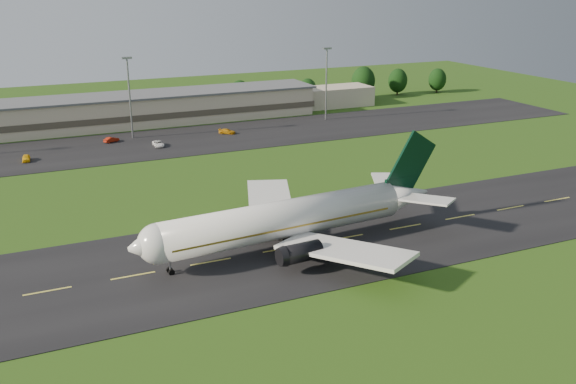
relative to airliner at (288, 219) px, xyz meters
name	(u,v)px	position (x,y,z in m)	size (l,w,h in m)	color
ground	(211,262)	(-12.13, -0.07, -4.66)	(360.00, 360.00, 0.00)	#204711
taxiway	(211,262)	(-12.13, -0.07, -4.61)	(220.00, 30.00, 0.10)	black
apron	(119,147)	(-12.13, 71.93, -4.61)	(260.00, 30.00, 0.10)	black
airliner	(288,219)	(0.00, 0.00, 0.00)	(51.29, 42.05, 15.57)	white
terminal	(125,111)	(-5.73, 96.12, -0.67)	(145.00, 16.00, 8.40)	beige
light_mast_centre	(129,88)	(-7.13, 79.93, 8.08)	(2.40, 1.20, 20.35)	gray
light_mast_east	(326,75)	(47.87, 79.93, 8.08)	(2.40, 1.20, 20.35)	gray
tree_line	(217,94)	(23.84, 105.94, 0.33)	(197.79, 8.80, 10.75)	black
service_vehicle_a	(26,158)	(-32.99, 67.68, -3.87)	(1.64, 4.06, 1.38)	yellow
service_vehicle_b	(111,140)	(-12.83, 77.59, -3.92)	(1.36, 3.89, 1.28)	maroon
service_vehicle_c	(158,144)	(-3.28, 68.71, -3.92)	(2.12, 4.61, 1.28)	white
service_vehicle_d	(227,131)	(16.16, 74.39, -3.93)	(1.77, 4.37, 1.27)	orange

